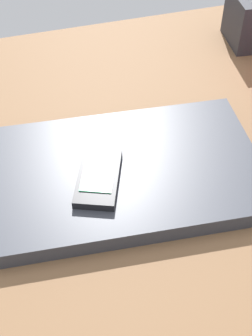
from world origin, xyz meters
The scene contains 3 objects.
desk_surface centered at (0.00, 0.00, 1.50)cm, with size 120.00×80.00×3.00cm, color brown.
laptop_closed centered at (1.07, 1.24, 4.21)cm, with size 35.90×22.38×2.42cm, color #33353D.
cell_phone_on_laptop centered at (5.15, 2.69, 6.01)cm, with size 8.47×11.23×1.24cm.
Camera 1 is at (13.48, 43.24, 50.26)cm, focal length 50.82 mm.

